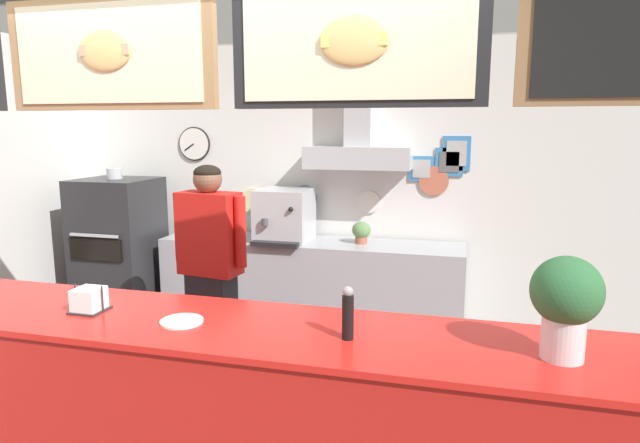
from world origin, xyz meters
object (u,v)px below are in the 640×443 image
Objects in this scene: pizza_oven at (120,253)px; shop_worker at (211,270)px; basil_vase at (566,303)px; potted_rosemary at (361,232)px; condiment_plate at (182,321)px; pepper_grinder at (348,313)px; napkin_holder at (89,300)px; espresso_machine at (284,215)px; potted_basil at (226,223)px.

shop_worker reaches higher than pizza_oven.
basil_vase is (3.56, -2.25, 0.53)m from pizza_oven.
potted_rosemary is 0.99× the size of condiment_plate.
potted_rosemary is 2.57m from condiment_plate.
condiment_plate is at bearing -98.54° from potted_rosemary.
pepper_grinder reaches higher than potted_rosemary.
shop_worker is at bearing 148.74° from basil_vase.
shop_worker reaches higher than napkin_holder.
basil_vase is at bearing -51.52° from espresso_machine.
basil_vase is at bearing -32.25° from pizza_oven.
shop_worker is 1.28m from potted_basil.
napkin_holder is (0.40, -2.49, 0.06)m from potted_basil.
potted_basil is 2.68m from condiment_plate.
napkin_holder is at bearing -109.70° from potted_rosemary.
pepper_grinder is at bearing -55.95° from potted_basil.
espresso_machine reaches higher than potted_basil.
potted_basil is at bearing 177.65° from espresso_machine.
potted_rosemary is at bearing 0.72° from potted_basil.
pizza_oven is 6.58× the size of pepper_grinder.
shop_worker is 8.34× the size of condiment_plate.
basil_vase is (1.97, -2.47, 0.13)m from espresso_machine.
shop_worker reaches higher than basil_vase.
condiment_plate is at bearing -179.72° from pepper_grinder.
espresso_machine is at bearing 97.46° from condiment_plate.
shop_worker is at bearing 110.70° from condiment_plate.
espresso_machine is 2.52m from condiment_plate.
potted_basil is 0.58× the size of basil_vase.
basil_vase is at bearing 157.09° from shop_worker.
pepper_grinder is at bearing -65.95° from espresso_machine.
espresso_machine is 2.81× the size of condiment_plate.
pizza_oven is at bearing -173.42° from potted_rosemary.
pizza_oven is 4.25m from basil_vase.
condiment_plate is 0.48× the size of basil_vase.
napkin_holder is at bearing -80.92° from potted_basil.
shop_worker is (1.42, -0.95, 0.17)m from pizza_oven.
potted_rosemary is 2.57m from pepper_grinder.
espresso_machine is (0.17, 1.18, 0.23)m from shop_worker.
potted_basil is 2.52m from napkin_holder.
basil_vase reaches higher than napkin_holder.
pepper_grinder is at bearing 142.64° from shop_worker.
pizza_oven is 7.73× the size of condiment_plate.
shop_worker is at bearing 134.28° from pepper_grinder.
potted_rosemary is at bearing -117.56° from shop_worker.
pepper_grinder is (1.70, -2.52, 0.12)m from potted_basil.
shop_worker is 4.03× the size of basil_vase.
espresso_machine is 2.48m from napkin_holder.
potted_basil is at bearing 135.64° from basil_vase.
basil_vase is at bearing -44.36° from potted_basil.
basil_vase is (1.64, 0.02, 0.22)m from condiment_plate.
espresso_machine is at bearing -89.99° from shop_worker.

